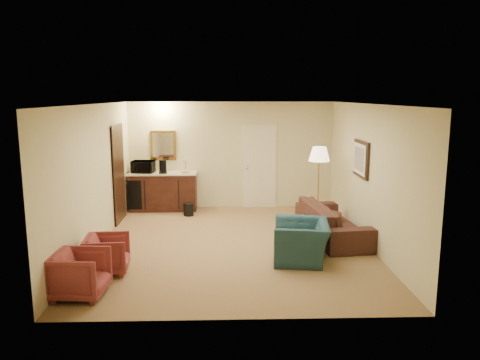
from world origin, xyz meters
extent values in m
plane|color=olive|center=(0.00, 0.00, 0.00)|extent=(6.00, 6.00, 0.00)
cube|color=beige|center=(0.00, 3.00, 1.30)|extent=(5.00, 0.02, 2.60)
cube|color=beige|center=(-2.50, 0.00, 1.30)|extent=(0.02, 6.00, 2.60)
cube|color=beige|center=(2.50, 0.00, 1.30)|extent=(0.02, 6.00, 2.60)
cube|color=white|center=(0.00, 0.00, 2.60)|extent=(5.00, 6.00, 0.02)
cube|color=beige|center=(0.70, 2.97, 1.02)|extent=(0.82, 0.06, 2.05)
cube|color=black|center=(-2.47, 1.70, 1.05)|extent=(0.06, 0.98, 2.10)
cube|color=gold|center=(-1.65, 2.97, 1.55)|extent=(0.62, 0.04, 0.72)
cube|color=black|center=(2.46, 0.40, 1.55)|extent=(0.06, 0.90, 0.70)
cube|color=#3E1D13|center=(-1.65, 2.72, 0.46)|extent=(1.64, 0.58, 0.92)
imported|color=black|center=(1.95, 0.36, 0.44)|extent=(0.92, 2.33, 0.89)
imported|color=#204551|center=(1.13, -0.90, 0.45)|extent=(0.80, 1.11, 0.90)
imported|color=brown|center=(-2.00, -1.36, 0.33)|extent=(0.66, 0.69, 0.66)
imported|color=brown|center=(-2.15, -2.25, 0.36)|extent=(0.70, 0.74, 0.72)
cube|color=black|center=(1.80, 0.60, 0.22)|extent=(0.85, 0.66, 0.44)
cube|color=#AD8A39|center=(1.86, 1.40, 0.84)|extent=(0.52, 0.52, 1.68)
cylinder|color=black|center=(-1.00, 2.15, 0.15)|extent=(0.29, 0.29, 0.29)
imported|color=black|center=(-2.11, 2.72, 1.10)|extent=(0.56, 0.36, 0.35)
cylinder|color=black|center=(-1.63, 2.60, 1.08)|extent=(0.18, 0.18, 0.32)
camera|label=1|loc=(-0.13, -8.42, 2.76)|focal=35.00mm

